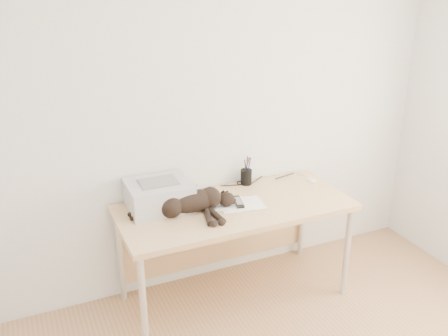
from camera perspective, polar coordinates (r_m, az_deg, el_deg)
name	(u,v)px	position (r m, az deg, el deg)	size (l,w,h in m)	color
wall_back	(214,113)	(3.52, -1.15, 6.34)	(3.50, 3.50, 0.00)	silver
desk	(230,217)	(3.54, 0.66, -5.63)	(1.60, 0.70, 0.74)	tan
printer	(159,195)	(3.36, -7.45, -3.09)	(0.42, 0.36, 0.20)	#A2A2A6
papers	(239,204)	(3.42, 1.70, -4.12)	(0.37, 0.30, 0.01)	white
cat	(190,203)	(3.29, -3.96, -4.02)	(0.71, 0.34, 0.16)	black
mug	(191,193)	(3.48, -3.78, -2.83)	(0.11, 0.11, 0.10)	white
pen_cup	(246,177)	(3.71, 2.55, -1.00)	(0.08, 0.08, 0.21)	black
remote_grey	(196,198)	(3.49, -3.27, -3.50)	(0.05, 0.19, 0.02)	slate
remote_black	(238,202)	(3.43, 1.63, -3.94)	(0.05, 0.18, 0.02)	black
mouse	(311,179)	(3.84, 9.93, -1.26)	(0.06, 0.10, 0.03)	white
cable_tangle	(217,187)	(3.66, -0.79, -2.22)	(1.36, 0.08, 0.01)	black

